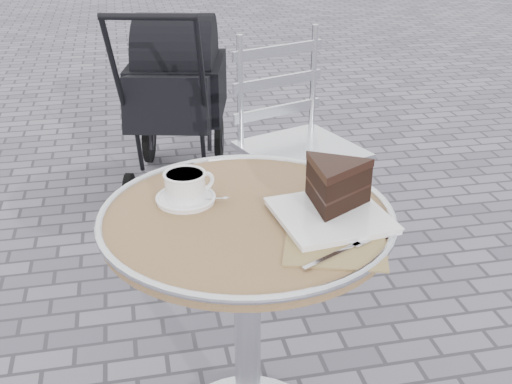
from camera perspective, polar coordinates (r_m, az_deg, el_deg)
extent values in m
cylinder|color=silver|center=(1.75, -0.76, -12.64)|extent=(0.07, 0.07, 0.67)
cylinder|color=tan|center=(1.55, -0.83, -2.49)|extent=(0.70, 0.70, 0.03)
torus|color=silver|center=(1.54, -0.83, -2.01)|extent=(0.72, 0.72, 0.02)
cylinder|color=white|center=(1.61, -6.26, -0.64)|extent=(0.15, 0.15, 0.01)
cylinder|color=white|center=(1.60, -6.32, 0.56)|extent=(0.13, 0.13, 0.06)
torus|color=white|center=(1.62, -4.55, 0.98)|extent=(0.05, 0.03, 0.05)
cylinder|color=beige|center=(1.58, -6.37, 1.52)|extent=(0.09, 0.09, 0.01)
cube|color=#8E734E|center=(1.44, 7.07, -4.44)|extent=(0.28, 0.28, 0.00)
cube|color=white|center=(1.52, 6.64, -2.15)|extent=(0.27, 0.27, 0.01)
cylinder|color=silver|center=(2.46, 2.85, -3.71)|extent=(0.03, 0.03, 0.47)
cylinder|color=silver|center=(2.66, 9.20, -1.69)|extent=(0.03, 0.03, 0.47)
cylinder|color=silver|center=(2.73, -1.31, -0.55)|extent=(0.03, 0.03, 0.47)
cylinder|color=silver|center=(2.90, 4.75, 1.08)|extent=(0.03, 0.03, 0.47)
cube|color=silver|center=(2.58, 4.04, 3.73)|extent=(0.53, 0.53, 0.02)
cube|color=black|center=(3.28, -7.33, 8.09)|extent=(0.53, 0.70, 0.38)
cylinder|color=black|center=(2.67, -9.59, 15.12)|extent=(0.39, 0.12, 0.03)
cylinder|color=black|center=(3.20, -11.20, 0.15)|extent=(0.07, 0.17, 0.17)
cylinder|color=black|center=(3.14, -4.10, 0.06)|extent=(0.07, 0.17, 0.17)
cylinder|color=black|center=(3.69, -9.48, 4.67)|extent=(0.09, 0.27, 0.26)
cylinder|color=black|center=(3.63, -3.30, 4.66)|extent=(0.09, 0.27, 0.26)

